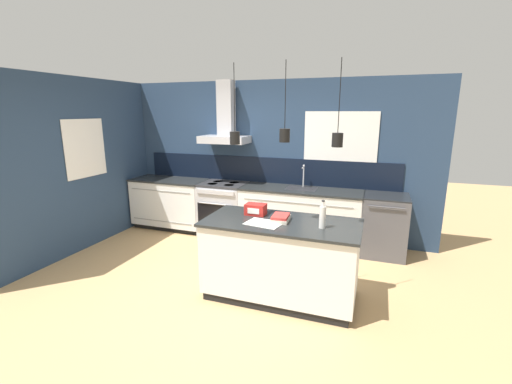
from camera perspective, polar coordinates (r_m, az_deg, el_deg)
name	(u,v)px	position (r m, az deg, el deg)	size (l,w,h in m)	color
ground_plane	(213,284)	(4.45, -7.15, -14.95)	(16.00, 16.00, 0.00)	tan
wall_back	(262,156)	(5.83, 1.09, 5.97)	(5.60, 2.11, 2.60)	navy
wall_left	(92,163)	(6.01, -25.62, 4.39)	(0.08, 3.80, 2.60)	navy
counter_run_left	(171,203)	(6.46, -13.95, -1.80)	(1.37, 0.64, 0.91)	black
counter_run_sink	(300,216)	(5.54, 7.34, -4.01)	(1.92, 0.64, 1.27)	black
oven_range	(224,209)	(5.95, -5.38, -2.81)	(0.77, 0.66, 0.91)	#B5B5BA
dishwasher	(384,225)	(5.43, 20.57, -5.20)	(0.63, 0.65, 0.91)	#4C4C51
kitchen_island	(281,259)	(3.98, 4.15, -11.07)	(1.73, 0.84, 0.91)	black
bottle_on_island	(323,217)	(3.63, 11.03, -4.04)	(0.07, 0.07, 0.30)	silver
book_stack	(280,218)	(3.82, 4.10, -4.34)	(0.21, 0.28, 0.07)	beige
red_supply_box	(256,209)	(4.03, -0.06, -2.90)	(0.24, 0.16, 0.13)	red
paper_pile	(264,223)	(3.73, 1.30, -5.23)	(0.42, 0.32, 0.01)	silver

